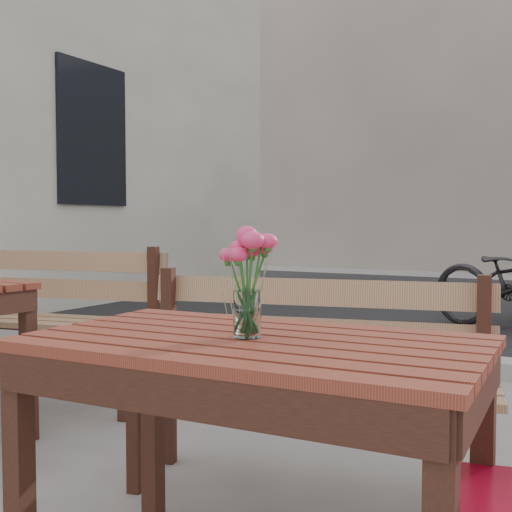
{
  "coord_description": "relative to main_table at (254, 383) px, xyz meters",
  "views": [
    {
      "loc": [
        0.82,
        -1.7,
        1.08
      ],
      "look_at": [
        -0.05,
        -0.13,
        0.98
      ],
      "focal_mm": 45.0,
      "sensor_mm": 36.0,
      "label": 1
    }
  ],
  "objects": [
    {
      "name": "main_table",
      "position": [
        0.0,
        0.0,
        0.0
      ],
      "size": [
        1.26,
        0.77,
        0.76
      ],
      "rotation": [
        0.0,
        0.0,
        0.04
      ],
      "color": "maroon",
      "rests_on": "ground"
    },
    {
      "name": "main_bench",
      "position": [
        -0.19,
        0.82,
        -0.09
      ],
      "size": [
        1.5,
        0.73,
        0.9
      ],
      "rotation": [
        0.0,
        0.0,
        0.21
      ],
      "color": "olive",
      "rests_on": "ground"
    },
    {
      "name": "main_vase",
      "position": [
        -0.02,
        -0.01,
        0.32
      ],
      "size": [
        0.17,
        0.17,
        0.31
      ],
      "color": "white",
      "rests_on": "main_table"
    },
    {
      "name": "second_bench",
      "position": [
        -2.18,
        1.27,
        -0.06
      ],
      "size": [
        1.6,
        0.73,
        0.96
      ],
      "rotation": [
        0.0,
        0.0,
        0.18
      ],
      "color": "olive",
      "rests_on": "ground"
    }
  ]
}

